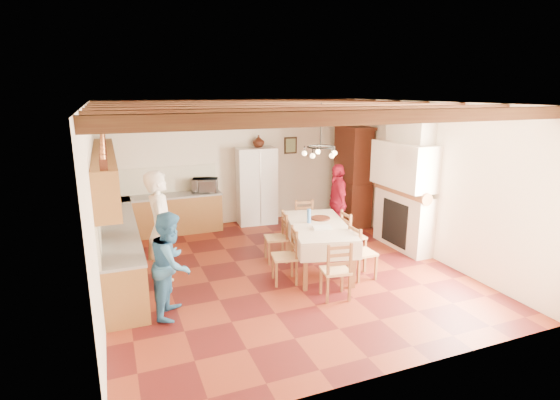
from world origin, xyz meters
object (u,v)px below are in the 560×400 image
object	(u,v)px
dining_table	(319,229)
chair_right_near	(363,252)
chair_left_near	(284,256)
person_woman_red	(337,202)
chair_right_far	(353,235)
person_man	(162,230)
chair_end_near	(335,269)
microwave	(205,185)
chair_end_far	(306,224)
hutch	(352,175)
chair_left_far	(276,237)
person_woman_blue	(172,264)
refrigerator	(255,185)

from	to	relation	value
dining_table	chair_right_near	distance (m)	0.89
chair_left_near	person_woman_red	distance (m)	2.55
dining_table	chair_right_far	bearing A→B (deg)	12.32
chair_right_near	person_man	size ratio (longest dim) A/B	0.49
chair_end_near	microwave	bearing A→B (deg)	-65.83
person_man	chair_end_far	bearing A→B (deg)	-65.20
person_woman_red	microwave	size ratio (longest dim) A/B	2.94
chair_end_far	person_woman_red	bearing A→B (deg)	20.81
chair_left_near	person_woman_red	world-z (taller)	person_woman_red
chair_right_near	person_man	world-z (taller)	person_man
chair_right_near	chair_right_far	bearing A→B (deg)	-19.90
chair_end_far	person_woman_red	world-z (taller)	person_woman_red
chair_end_far	microwave	world-z (taller)	microwave
hutch	person_man	world-z (taller)	hutch
chair_right_near	person_man	bearing A→B (deg)	74.60
dining_table	chair_end_far	size ratio (longest dim) A/B	2.23
dining_table	chair_end_far	bearing A→B (deg)	75.36
chair_left_far	person_woman_blue	size ratio (longest dim) A/B	0.62
chair_left_near	person_woman_blue	bearing A→B (deg)	-66.89
chair_right_near	microwave	xyz separation A→B (m)	(-1.93, 3.75, 0.58)
refrigerator	person_woman_blue	bearing A→B (deg)	-119.50
person_woman_blue	chair_right_near	bearing A→B (deg)	-66.49
dining_table	microwave	bearing A→B (deg)	114.09
dining_table	chair_right_far	size ratio (longest dim) A/B	2.23
hutch	chair_left_far	distance (m)	3.25
chair_end_near	person_woman_blue	xyz separation A→B (m)	(-2.44, 0.43, 0.29)
dining_table	microwave	distance (m)	3.42
hutch	chair_end_near	xyz separation A→B (m)	(-2.36, -3.51, -0.71)
chair_right_near	person_woman_red	distance (m)	2.09
hutch	chair_right_far	distance (m)	2.60
refrigerator	person_man	distance (m)	3.93
chair_right_far	microwave	distance (m)	3.73
person_man	person_woman_blue	distance (m)	1.03
chair_left_far	person_woman_red	bearing A→B (deg)	121.54
dining_table	chair_end_far	distance (m)	1.26
chair_left_near	person_woman_blue	size ratio (longest dim) A/B	0.62
chair_right_far	chair_end_near	world-z (taller)	same
dining_table	chair_end_near	size ratio (longest dim) A/B	2.23
chair_left_far	microwave	xyz separation A→B (m)	(-0.81, 2.47, 0.58)
person_man	person_woman_blue	world-z (taller)	person_man
chair_left_far	person_woman_red	size ratio (longest dim) A/B	0.57
chair_left_far	chair_end_far	world-z (taller)	same
chair_left_near	person_woman_blue	world-z (taller)	person_woman_blue
chair_right_near	refrigerator	bearing A→B (deg)	10.24
refrigerator	chair_left_far	distance (m)	2.68
chair_left_near	person_man	xyz separation A→B (m)	(-1.92, 0.61, 0.50)
refrigerator	chair_end_far	world-z (taller)	refrigerator
chair_right_far	person_man	distance (m)	3.60
dining_table	microwave	world-z (taller)	microwave
hutch	chair_right_near	world-z (taller)	hutch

